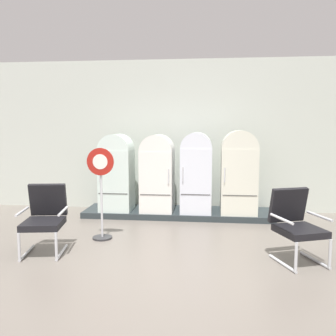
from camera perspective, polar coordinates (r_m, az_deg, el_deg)
The scene contains 10 objects.
ground at distance 4.84m, azimuth -1.67°, elevation -16.22°, with size 12.00×10.00×0.05m, color #6C645B.
back_wall at distance 8.10m, azimuth 1.94°, elevation 5.08°, with size 11.76×0.12×3.24m.
display_plinth at distance 7.68m, azimuth 1.52°, elevation -6.89°, with size 3.82×0.95×0.12m, color #2A3235.
refrigerator_0 at distance 7.62m, azimuth -7.90°, elevation -0.30°, with size 0.63×0.67×1.56m.
refrigerator_1 at distance 7.45m, azimuth -1.64°, elevation -0.44°, with size 0.65×0.67×1.55m.
refrigerator_2 at distance 7.40m, azimuth 4.39°, elevation -0.28°, with size 0.61×0.71×1.59m.
refrigerator_3 at distance 7.38m, azimuth 10.86°, elevation -0.26°, with size 0.70×0.62×1.64m.
armchair_left at distance 5.73m, azimuth -18.40°, elevation -7.02°, with size 0.69×0.78×0.99m.
armchair_right at distance 5.38m, azimuth 19.06°, elevation -7.94°, with size 0.77×0.85×0.99m.
sign_stand at distance 6.10m, azimuth -10.22°, elevation -4.19°, with size 0.44×0.32×1.49m.
Camera 1 is at (0.63, -4.42, 1.85)m, focal length 39.65 mm.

